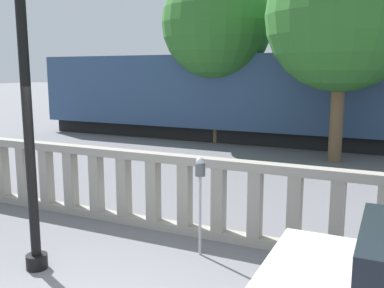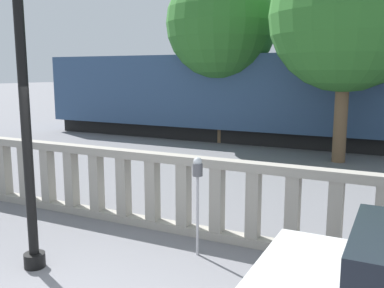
% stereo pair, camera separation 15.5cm
% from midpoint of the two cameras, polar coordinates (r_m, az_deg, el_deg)
% --- Properties ---
extents(balustrade, '(17.94, 0.24, 1.33)m').
position_cam_midpoint_polar(balustrade, '(7.17, -0.51, -6.78)').
color(balustrade, gray).
rests_on(balustrade, ground).
extents(lamppost, '(0.32, 0.32, 5.86)m').
position_cam_midpoint_polar(lamppost, '(6.00, -21.30, 14.03)').
color(lamppost, black).
rests_on(lamppost, ground).
extents(parking_meter, '(0.15, 0.15, 1.48)m').
position_cam_midpoint_polar(parking_meter, '(6.19, 1.46, -4.71)').
color(parking_meter, '#99999E').
rests_on(parking_meter, ground).
extents(train_near, '(24.45, 2.97, 3.93)m').
position_cam_midpoint_polar(train_near, '(16.22, 20.51, 5.71)').
color(train_near, black).
rests_on(train_near, ground).
extents(train_far, '(20.02, 2.88, 4.42)m').
position_cam_midpoint_polar(train_far, '(27.78, 19.43, 7.69)').
color(train_far, black).
rests_on(train_far, ground).
extents(tree_left, '(4.42, 4.42, 6.50)m').
position_cam_midpoint_polar(tree_left, '(13.51, 20.24, 15.80)').
color(tree_left, brown).
rests_on(tree_left, ground).
extents(tree_right, '(4.08, 4.08, 6.48)m').
position_cam_midpoint_polar(tree_right, '(16.35, 4.24, 15.72)').
color(tree_right, brown).
rests_on(tree_right, ground).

